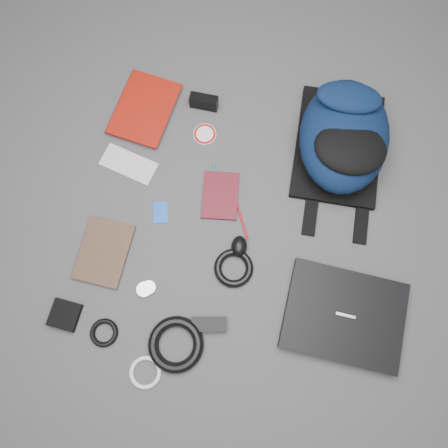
# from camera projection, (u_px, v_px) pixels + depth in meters

# --- Properties ---
(ground) EXTENTS (4.00, 4.00, 0.00)m
(ground) POSITION_uv_depth(u_px,v_px,m) (224.00, 225.00, 1.55)
(ground) COLOR #4F4F51
(ground) RESTS_ON ground
(backpack) EXTENTS (0.37, 0.51, 0.20)m
(backpack) POSITION_uv_depth(u_px,v_px,m) (344.00, 136.00, 1.53)
(backpack) COLOR black
(backpack) RESTS_ON ground
(laptop) EXTENTS (0.43, 0.36, 0.04)m
(laptop) POSITION_uv_depth(u_px,v_px,m) (344.00, 316.00, 1.45)
(laptop) COLOR black
(laptop) RESTS_ON ground
(textbook_red) EXTENTS (0.27, 0.32, 0.03)m
(textbook_red) POSITION_uv_depth(u_px,v_px,m) (119.00, 101.00, 1.66)
(textbook_red) COLOR maroon
(textbook_red) RESTS_ON ground
(comic_book) EXTENTS (0.20, 0.25, 0.02)m
(comic_book) POSITION_uv_depth(u_px,v_px,m) (81.00, 246.00, 1.52)
(comic_book) COLOR #99590A
(comic_book) RESTS_ON ground
(envelope) EXTENTS (0.22, 0.16, 0.00)m
(envelope) POSITION_uv_depth(u_px,v_px,m) (129.00, 164.00, 1.61)
(envelope) COLOR silver
(envelope) RESTS_ON ground
(dvd_case) EXTENTS (0.13, 0.18, 0.01)m
(dvd_case) POSITION_uv_depth(u_px,v_px,m) (220.00, 195.00, 1.57)
(dvd_case) COLOR #490E16
(dvd_case) RESTS_ON ground
(compact_camera) EXTENTS (0.11, 0.05, 0.06)m
(compact_camera) POSITION_uv_depth(u_px,v_px,m) (204.00, 102.00, 1.64)
(compact_camera) COLOR black
(compact_camera) RESTS_ON ground
(sticker_disc) EXTENTS (0.11, 0.11, 0.00)m
(sticker_disc) POSITION_uv_depth(u_px,v_px,m) (205.00, 134.00, 1.64)
(sticker_disc) COLOR white
(sticker_disc) RESTS_ON ground
(pen_teal) EXTENTS (0.04, 0.16, 0.01)m
(pen_teal) POSITION_uv_depth(u_px,v_px,m) (216.00, 183.00, 1.59)
(pen_teal) COLOR #0D7976
(pen_teal) RESTS_ON ground
(pen_red) EXTENTS (0.06, 0.14, 0.01)m
(pen_red) POSITION_uv_depth(u_px,v_px,m) (242.00, 221.00, 1.55)
(pen_red) COLOR #B10D19
(pen_red) RESTS_ON ground
(id_badge) EXTENTS (0.06, 0.09, 0.00)m
(id_badge) POSITION_uv_depth(u_px,v_px,m) (161.00, 213.00, 1.56)
(id_badge) COLOR blue
(id_badge) RESTS_ON ground
(usb_black) EXTENTS (0.03, 0.06, 0.01)m
(usb_black) POSITION_uv_depth(u_px,v_px,m) (217.00, 210.00, 1.56)
(usb_black) COLOR black
(usb_black) RESTS_ON ground
(mouse) EXTENTS (0.05, 0.08, 0.04)m
(mouse) POSITION_uv_depth(u_px,v_px,m) (239.00, 246.00, 1.51)
(mouse) COLOR black
(mouse) RESTS_ON ground
(headphone_left) EXTENTS (0.05, 0.05, 0.01)m
(headphone_left) POSITION_uv_depth(u_px,v_px,m) (149.00, 287.00, 1.49)
(headphone_left) COLOR #A8A8AB
(headphone_left) RESTS_ON ground
(headphone_right) EXTENTS (0.07, 0.07, 0.01)m
(headphone_right) POSITION_uv_depth(u_px,v_px,m) (144.00, 289.00, 1.49)
(headphone_right) COLOR #BDBCBF
(headphone_right) RESTS_ON ground
(cable_coil) EXTENTS (0.16, 0.16, 0.03)m
(cable_coil) POSITION_uv_depth(u_px,v_px,m) (234.00, 268.00, 1.50)
(cable_coil) COLOR black
(cable_coil) RESTS_ON ground
(power_brick) EXTENTS (0.12, 0.06, 0.03)m
(power_brick) POSITION_uv_depth(u_px,v_px,m) (209.00, 324.00, 1.45)
(power_brick) COLOR black
(power_brick) RESTS_ON ground
(power_cord_coil) EXTENTS (0.21, 0.21, 0.04)m
(power_cord_coil) POSITION_uv_depth(u_px,v_px,m) (176.00, 344.00, 1.43)
(power_cord_coil) COLOR black
(power_cord_coil) RESTS_ON ground
(pouch) EXTENTS (0.11, 0.11, 0.02)m
(pouch) POSITION_uv_depth(u_px,v_px,m) (65.00, 315.00, 1.46)
(pouch) COLOR black
(pouch) RESTS_ON ground
(earbud_coil) EXTENTS (0.10, 0.10, 0.02)m
(earbud_coil) POSITION_uv_depth(u_px,v_px,m) (104.00, 333.00, 1.45)
(earbud_coil) COLOR black
(earbud_coil) RESTS_ON ground
(white_cable_coil) EXTENTS (0.12, 0.12, 0.01)m
(white_cable_coil) POSITION_uv_depth(u_px,v_px,m) (145.00, 372.00, 1.42)
(white_cable_coil) COLOR white
(white_cable_coil) RESTS_ON ground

